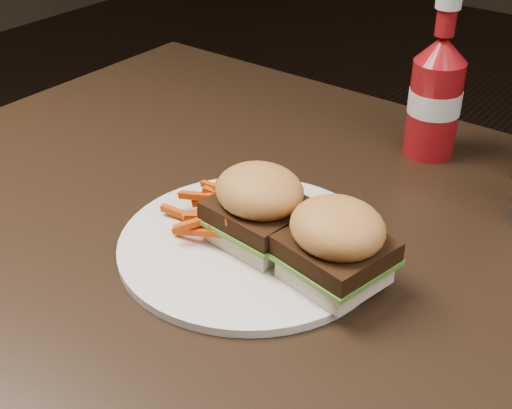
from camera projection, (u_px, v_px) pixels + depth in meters
The scene contains 6 objects.
dining_table at pixel (331, 276), 0.74m from camera, with size 1.20×0.80×0.04m, color black.
plate at pixel (250, 245), 0.75m from camera, with size 0.28×0.28×0.01m, color white.
sandwich_half_a at pixel (259, 231), 0.74m from camera, with size 0.08×0.08×0.02m, color beige.
sandwich_half_b at pixel (334, 270), 0.68m from camera, with size 0.08×0.08×0.02m, color #FBDCC3.
fries_pile at pixel (215, 205), 0.76m from camera, with size 0.10×0.10×0.04m, color #C34E0E, non-canonical shape.
ketchup_bottle at pixel (433, 110), 0.90m from camera, with size 0.07×0.07×0.13m, color maroon.
Camera 1 is at (0.30, -0.52, 1.18)m, focal length 50.00 mm.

